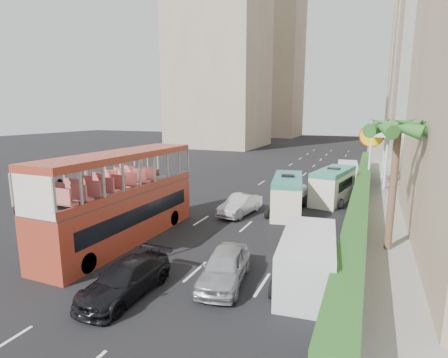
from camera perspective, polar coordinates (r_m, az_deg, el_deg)
The scene contains 19 objects.
ground_plane at distance 18.12m, azimuth -0.56°, elevation -12.57°, with size 200.00×200.00×0.00m, color black.
double_decker_bus at distance 20.34m, azimuth -16.30°, elevation -2.88°, with size 2.50×11.00×5.06m, color #9C3421.
car_silver_lane_a at distance 25.20m, azimuth 2.65°, elevation -5.78°, with size 1.50×4.29×1.41m, color #AFB1B6.
car_silver_lane_b at distance 15.63m, azimuth 0.08°, elevation -16.58°, with size 1.73×4.31×1.47m, color #AFB1B6.
car_black at distance 15.25m, azimuth -15.69°, elevation -17.75°, with size 1.87×4.59×1.33m, color black.
van_asset at distance 29.97m, azimuth 10.88°, elevation -3.27°, with size 2.17×4.72×1.31m, color silver.
minibus_near at distance 25.73m, azimuth 10.30°, elevation -2.55°, with size 1.99×5.97×2.65m, color silver.
minibus_far at distance 29.81m, azimuth 17.37°, elevation -1.01°, with size 2.01×6.04×2.68m, color silver.
panel_van_near at distance 15.50m, azimuth 13.49°, elevation -12.73°, with size 2.15×5.39×2.15m, color silver.
panel_van_far at distance 39.42m, azimuth 19.47°, elevation 1.12°, with size 1.96×4.89×1.96m, color silver.
sidewalk at distance 40.94m, azimuth 25.84°, elevation -0.27°, with size 6.00×120.00×0.18m, color #99968C.
kerb_wall at distance 29.97m, azimuth 21.52°, elevation -2.51°, with size 0.30×44.00×1.00m, color silver.
hedge at distance 29.80m, azimuth 21.63°, elevation -0.91°, with size 1.10×44.00×0.70m, color #2D6626.
palm_tree at distance 19.66m, azimuth 25.84°, elevation -1.46°, with size 0.36×0.36×6.40m, color brown.
shell_station at distance 38.66m, azimuth 27.77°, elevation 2.97°, with size 6.50×8.00×5.50m, color silver.
tower_far_a at distance 98.92m, azimuth 30.25°, elevation 18.01°, with size 14.00×14.00×44.00m, color tan.
tower_far_b at distance 120.39m, azimuth 28.85°, elevation 15.62°, with size 14.00×14.00×40.00m, color tan.
tower_left_a at distance 78.91m, azimuth -0.71°, elevation 24.59°, with size 18.00×18.00×52.00m, color tan.
tower_left_b at distance 110.22m, azimuth 8.04°, elevation 18.95°, with size 16.00×16.00×46.00m, color tan.
Camera 1 is at (6.63, -15.25, 7.19)m, focal length 28.00 mm.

